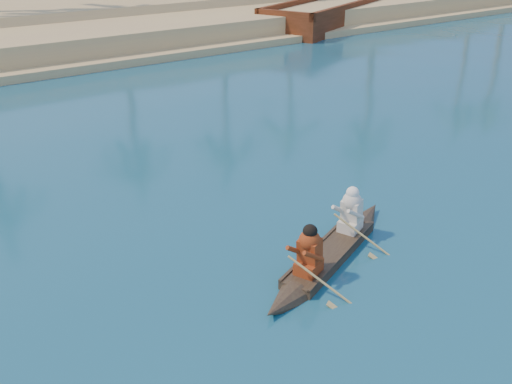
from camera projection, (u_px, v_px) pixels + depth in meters
canoe at (330, 246)px, 11.18m from camera, size 4.74×2.43×1.34m
barge_right at (327, 16)px, 36.05m from camera, size 11.83×7.75×1.87m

